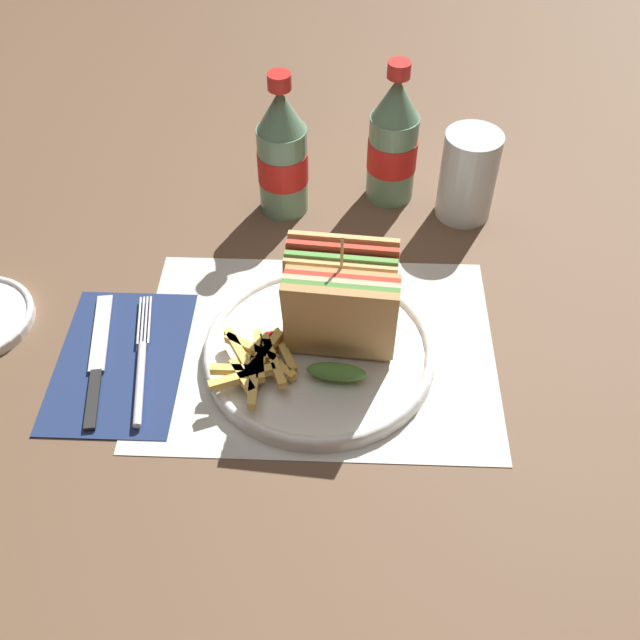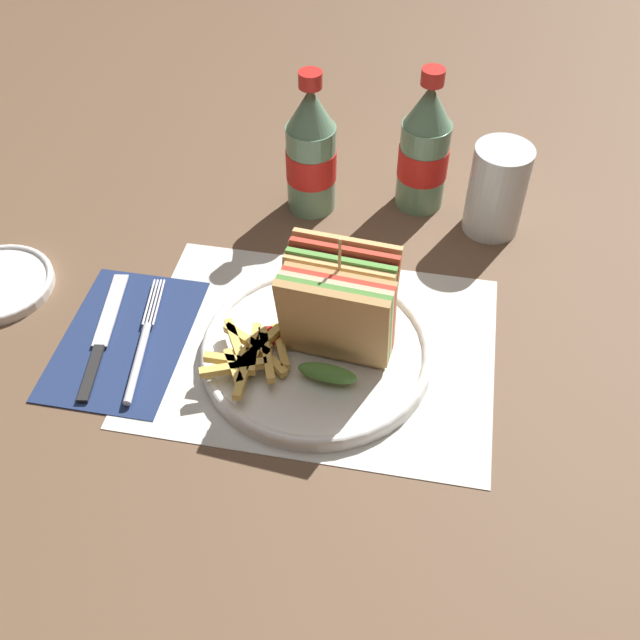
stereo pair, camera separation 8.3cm
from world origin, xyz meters
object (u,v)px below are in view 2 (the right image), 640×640
(club_sandwich, at_px, (338,309))
(coke_bottle_near, at_px, (311,153))
(knife, at_px, (103,334))
(plate_main, at_px, (317,351))
(coke_bottle_far, at_px, (424,150))
(fork, at_px, (141,349))
(glass_near, at_px, (497,190))

(club_sandwich, xyz_separation_m, coke_bottle_near, (-0.08, 0.26, 0.01))
(coke_bottle_near, bearing_deg, knife, -123.43)
(plate_main, xyz_separation_m, coke_bottle_far, (0.09, 0.30, 0.07))
(coke_bottle_near, height_order, coke_bottle_far, same)
(coke_bottle_near, bearing_deg, fork, -114.43)
(plate_main, bearing_deg, coke_bottle_near, 102.11)
(coke_bottle_near, xyz_separation_m, coke_bottle_far, (0.14, 0.03, 0.00))
(club_sandwich, xyz_separation_m, coke_bottle_far, (0.06, 0.30, 0.01))
(plate_main, bearing_deg, club_sandwich, 14.15)
(coke_bottle_far, bearing_deg, plate_main, -105.85)
(plate_main, height_order, coke_bottle_far, coke_bottle_far)
(club_sandwich, relative_size, glass_near, 1.28)
(fork, bearing_deg, glass_near, 29.75)
(coke_bottle_near, distance_m, coke_bottle_far, 0.15)
(club_sandwich, bearing_deg, fork, -170.23)
(coke_bottle_far, bearing_deg, fork, -129.98)
(plate_main, height_order, knife, plate_main)
(plate_main, height_order, glass_near, glass_near)
(fork, bearing_deg, club_sandwich, 1.31)
(plate_main, xyz_separation_m, knife, (-0.25, -0.02, -0.00))
(fork, distance_m, coke_bottle_near, 0.34)
(coke_bottle_far, height_order, glass_near, coke_bottle_far)
(knife, xyz_separation_m, coke_bottle_far, (0.33, 0.32, 0.08))
(knife, bearing_deg, coke_bottle_far, 35.37)
(knife, distance_m, glass_near, 0.52)
(coke_bottle_near, bearing_deg, coke_bottle_far, 13.12)
(knife, xyz_separation_m, coke_bottle_near, (0.19, 0.29, 0.08))
(fork, relative_size, glass_near, 1.55)
(club_sandwich, height_order, coke_bottle_near, coke_bottle_near)
(knife, bearing_deg, glass_near, 24.82)
(club_sandwich, distance_m, coke_bottle_near, 0.28)
(plate_main, xyz_separation_m, fork, (-0.20, -0.03, -0.00))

